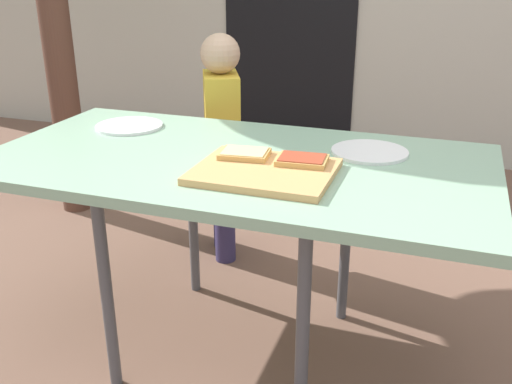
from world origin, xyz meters
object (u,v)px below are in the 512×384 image
(plate_white_left, at_px, (129,126))
(plate_white_right, at_px, (370,152))
(cutting_board, at_px, (264,172))
(pizza_slice_far_left, at_px, (245,154))
(dining_table, at_px, (236,172))
(child_left, at_px, (222,136))
(pizza_slice_far_right, at_px, (302,160))

(plate_white_left, xyz_separation_m, plate_white_right, (0.86, -0.02, 0.00))
(cutting_board, height_order, pizza_slice_far_left, pizza_slice_far_left)
(dining_table, bearing_deg, pizza_slice_far_left, -42.71)
(cutting_board, distance_m, child_left, 0.88)
(dining_table, xyz_separation_m, pizza_slice_far_right, (0.22, -0.04, 0.07))
(cutting_board, xyz_separation_m, pizza_slice_far_right, (0.09, 0.08, 0.02))
(dining_table, xyz_separation_m, cutting_board, (0.13, -0.12, 0.06))
(pizza_slice_far_left, height_order, plate_white_right, pizza_slice_far_left)
(child_left, bearing_deg, plate_white_left, -111.16)
(plate_white_left, bearing_deg, pizza_slice_far_right, -18.33)
(pizza_slice_far_left, xyz_separation_m, plate_white_right, (0.33, 0.21, -0.02))
(cutting_board, distance_m, pizza_slice_far_right, 0.12)
(plate_white_left, xyz_separation_m, child_left, (0.17, 0.45, -0.14))
(pizza_slice_far_right, distance_m, plate_white_right, 0.27)
(child_left, bearing_deg, plate_white_right, -33.94)
(pizza_slice_far_right, xyz_separation_m, plate_white_right, (0.16, 0.21, -0.02))
(cutting_board, height_order, pizza_slice_far_right, pizza_slice_far_right)
(pizza_slice_far_right, distance_m, pizza_slice_far_left, 0.17)
(pizza_slice_far_left, height_order, plate_white_left, pizza_slice_far_left)
(plate_white_left, bearing_deg, cutting_board, -26.72)
(pizza_slice_far_right, bearing_deg, plate_white_left, 161.67)
(plate_white_right, bearing_deg, pizza_slice_far_right, -126.53)
(pizza_slice_far_left, bearing_deg, pizza_slice_far_right, -0.06)
(dining_table, relative_size, pizza_slice_far_right, 10.29)
(plate_white_left, relative_size, plate_white_right, 1.00)
(dining_table, bearing_deg, cutting_board, -41.92)
(dining_table, relative_size, plate_white_left, 6.44)
(cutting_board, height_order, child_left, child_left)
(plate_white_left, bearing_deg, pizza_slice_far_left, -23.78)
(dining_table, distance_m, pizza_slice_far_right, 0.23)
(child_left, bearing_deg, cutting_board, -59.72)
(plate_white_right, bearing_deg, dining_table, -155.14)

